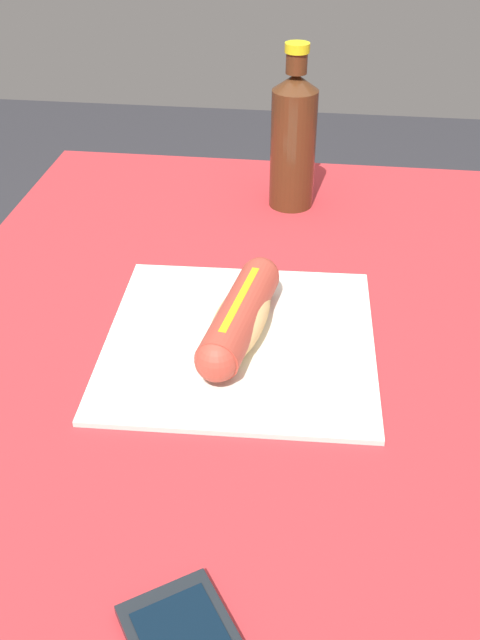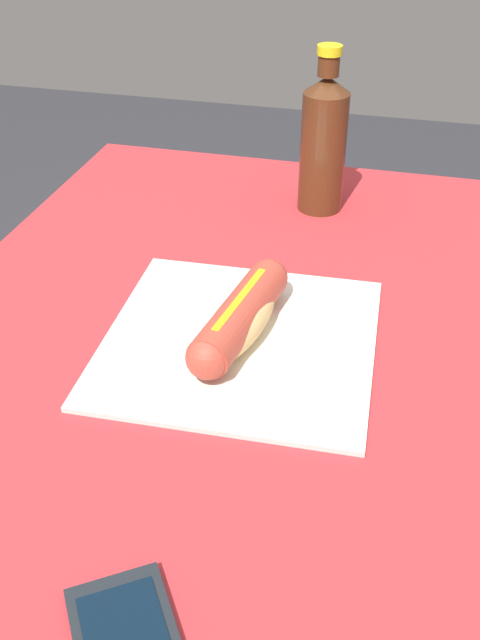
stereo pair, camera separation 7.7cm
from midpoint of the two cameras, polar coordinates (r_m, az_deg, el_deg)
The scene contains 4 objects.
dining_table at distance 0.81m, azimuth -0.52°, elevation -12.99°, with size 1.18×0.82×0.73m.
paper_wrapper at distance 0.78m, azimuth -2.80°, elevation -1.72°, with size 0.29×0.29×0.01m, color silver.
hot_dog at distance 0.76m, azimuth -2.87°, elevation 0.09°, with size 0.21×0.08×0.05m.
soda_bottle at distance 1.04m, azimuth 2.08°, elevation 14.10°, with size 0.06×0.06×0.23m.
Camera 1 is at (-0.55, -0.04, 1.20)m, focal length 40.45 mm.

